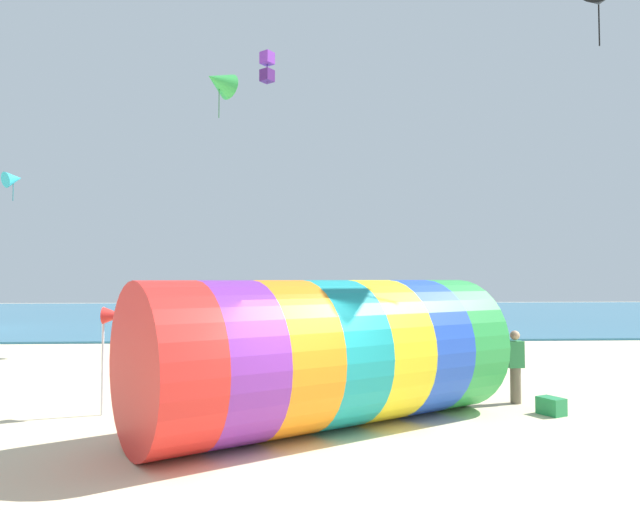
% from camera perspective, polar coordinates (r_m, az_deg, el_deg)
% --- Properties ---
extents(ground_plane, '(120.00, 120.00, 0.00)m').
position_cam_1_polar(ground_plane, '(9.18, 0.20, -20.35)').
color(ground_plane, beige).
extents(sea, '(120.00, 40.00, 0.10)m').
position_cam_1_polar(sea, '(45.67, -2.58, -5.86)').
color(sea, teal).
rests_on(sea, ground).
extents(giant_inflatable_tube, '(7.77, 6.15, 2.81)m').
position_cam_1_polar(giant_inflatable_tube, '(11.12, 0.70, -9.75)').
color(giant_inflatable_tube, red).
rests_on(giant_inflatable_tube, ground).
extents(kite_handler, '(0.37, 0.24, 1.65)m').
position_cam_1_polar(kite_handler, '(14.00, 18.95, -10.43)').
color(kite_handler, '#726651').
rests_on(kite_handler, ground).
extents(kite_cyan_delta, '(0.94, 0.97, 1.21)m').
position_cam_1_polar(kite_cyan_delta, '(24.86, -28.32, 6.76)').
color(kite_cyan_delta, '#2DB2C6').
extents(kite_purple_box, '(0.65, 0.65, 1.31)m').
position_cam_1_polar(kite_purple_box, '(24.90, -5.31, 18.26)').
color(kite_purple_box, purple).
extents(kite_green_delta, '(1.44, 1.45, 1.85)m').
position_cam_1_polar(kite_green_delta, '(21.40, -10.05, 16.74)').
color(kite_green_delta, green).
extents(bystander_near_water, '(0.37, 0.42, 1.60)m').
position_cam_1_polar(bystander_near_water, '(18.81, -11.72, -8.50)').
color(bystander_near_water, '#726651').
rests_on(bystander_near_water, ground).
extents(bystander_mid_beach, '(0.36, 0.24, 1.65)m').
position_cam_1_polar(bystander_mid_beach, '(19.40, -10.22, -8.24)').
color(bystander_mid_beach, '#383D56').
rests_on(bystander_mid_beach, ground).
extents(beach_flag, '(0.47, 0.36, 2.25)m').
position_cam_1_polar(beach_flag, '(12.79, -19.99, -6.02)').
color(beach_flag, silver).
rests_on(beach_flag, ground).
extents(cooler_box, '(0.55, 0.62, 0.36)m').
position_cam_1_polar(cooler_box, '(13.22, 22.12, -13.78)').
color(cooler_box, '#268C4C').
rests_on(cooler_box, ground).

